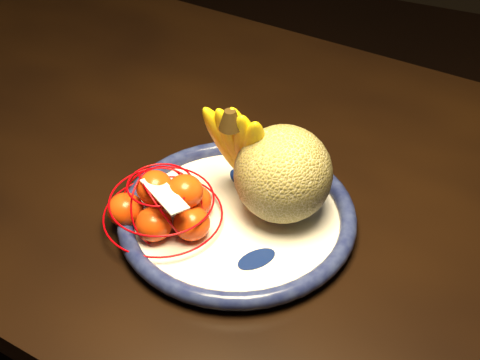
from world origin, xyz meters
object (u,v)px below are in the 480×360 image
at_px(dining_table, 134,157).
at_px(banana_bunch, 241,144).
at_px(fruit_bowl, 237,217).
at_px(cantaloupe, 283,174).
at_px(mandarin_bag, 165,204).

bearing_deg(dining_table, banana_bunch, -15.50).
relative_size(fruit_bowl, cantaloupe, 2.48).
bearing_deg(dining_table, cantaloupe, -13.19).
xyz_separation_m(fruit_bowl, mandarin_bag, (-0.08, -0.05, 0.03)).
xyz_separation_m(dining_table, mandarin_bag, (0.17, -0.20, 0.12)).
bearing_deg(cantaloupe, fruit_bowl, -145.10).
bearing_deg(fruit_bowl, cantaloupe, 34.90).
bearing_deg(dining_table, fruit_bowl, -22.93).
height_order(cantaloupe, banana_bunch, banana_bunch).
bearing_deg(fruit_bowl, mandarin_bag, -151.60).
height_order(fruit_bowl, cantaloupe, cantaloupe).
bearing_deg(dining_table, mandarin_bag, -40.80).
xyz_separation_m(dining_table, fruit_bowl, (0.26, -0.15, 0.09)).
distance_m(cantaloupe, banana_bunch, 0.07).
height_order(dining_table, fruit_bowl, fruit_bowl).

